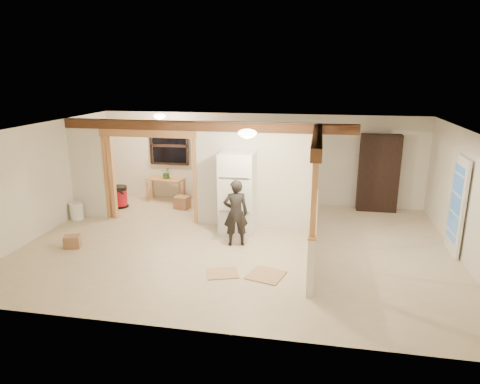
% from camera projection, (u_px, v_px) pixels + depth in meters
% --- Properties ---
extents(floor, '(9.00, 6.50, 0.01)m').
position_uv_depth(floor, '(237.00, 245.00, 9.23)').
color(floor, beige).
rests_on(floor, ground).
extents(ceiling, '(9.00, 6.50, 0.01)m').
position_uv_depth(ceiling, '(237.00, 128.00, 8.55)').
color(ceiling, white).
extents(wall_back, '(9.00, 0.01, 2.50)m').
position_uv_depth(wall_back, '(259.00, 159.00, 11.97)').
color(wall_back, silver).
rests_on(wall_back, floor).
extents(wall_front, '(9.00, 0.01, 2.50)m').
position_uv_depth(wall_front, '(192.00, 250.00, 5.81)').
color(wall_front, silver).
rests_on(wall_front, floor).
extents(wall_left, '(0.01, 6.50, 2.50)m').
position_uv_depth(wall_left, '(42.00, 179.00, 9.68)').
color(wall_left, silver).
rests_on(wall_left, floor).
extents(wall_right, '(0.01, 6.50, 2.50)m').
position_uv_depth(wall_right, '(470.00, 200.00, 8.10)').
color(wall_right, silver).
rests_on(wall_right, floor).
extents(partition_left_stub, '(0.90, 0.12, 2.50)m').
position_uv_depth(partition_left_stub, '(88.00, 169.00, 10.74)').
color(partition_left_stub, silver).
rests_on(partition_left_stub, floor).
extents(partition_center, '(2.80, 0.12, 2.50)m').
position_uv_depth(partition_center, '(255.00, 176.00, 9.99)').
color(partition_center, silver).
rests_on(partition_center, floor).
extents(doorway_frame, '(2.46, 0.14, 2.20)m').
position_uv_depth(doorway_frame, '(150.00, 177.00, 10.49)').
color(doorway_frame, tan).
rests_on(doorway_frame, floor).
extents(header_beam_back, '(7.00, 0.18, 0.22)m').
position_uv_depth(header_beam_back, '(204.00, 126.00, 9.90)').
color(header_beam_back, brown).
rests_on(header_beam_back, ceiling).
extents(header_beam_right, '(0.18, 3.30, 0.22)m').
position_uv_depth(header_beam_right, '(317.00, 140.00, 7.93)').
color(header_beam_right, brown).
rests_on(header_beam_right, ceiling).
extents(pony_wall, '(0.12, 3.20, 1.00)m').
position_uv_depth(pony_wall, '(313.00, 234.00, 8.43)').
color(pony_wall, silver).
rests_on(pony_wall, floor).
extents(stud_partition, '(0.14, 3.20, 1.32)m').
position_uv_depth(stud_partition, '(315.00, 177.00, 8.12)').
color(stud_partition, tan).
rests_on(stud_partition, pony_wall).
extents(window_back, '(1.12, 0.10, 1.10)m').
position_uv_depth(window_back, '(169.00, 146.00, 12.27)').
color(window_back, black).
rests_on(window_back, wall_back).
extents(french_door, '(0.12, 0.86, 2.00)m').
position_uv_depth(french_door, '(457.00, 206.00, 8.56)').
color(french_door, white).
rests_on(french_door, floor).
extents(ceiling_dome_main, '(0.36, 0.36, 0.16)m').
position_uv_depth(ceiling_dome_main, '(247.00, 133.00, 8.03)').
color(ceiling_dome_main, '#FFEABF').
rests_on(ceiling_dome_main, ceiling).
extents(ceiling_dome_util, '(0.32, 0.32, 0.14)m').
position_uv_depth(ceiling_dome_util, '(160.00, 116.00, 11.17)').
color(ceiling_dome_util, '#FFEABF').
rests_on(ceiling_dome_util, ceiling).
extents(hanging_bulb, '(0.07, 0.07, 0.07)m').
position_uv_depth(hanging_bulb, '(169.00, 132.00, 10.50)').
color(hanging_bulb, '#FFD88C').
rests_on(hanging_bulb, ceiling).
extents(refrigerator, '(0.77, 0.75, 1.88)m').
position_uv_depth(refrigerator, '(238.00, 193.00, 9.72)').
color(refrigerator, white).
rests_on(refrigerator, floor).
extents(woman, '(0.61, 0.49, 1.45)m').
position_uv_depth(woman, '(236.00, 213.00, 9.02)').
color(woman, black).
rests_on(woman, floor).
extents(work_table, '(1.14, 0.74, 0.66)m').
position_uv_depth(work_table, '(166.00, 189.00, 12.30)').
color(work_table, tan).
rests_on(work_table, floor).
extents(potted_plant, '(0.33, 0.29, 0.35)m').
position_uv_depth(potted_plant, '(167.00, 173.00, 12.11)').
color(potted_plant, '#255325').
rests_on(potted_plant, work_table).
extents(shop_vac, '(0.59, 0.59, 0.61)m').
position_uv_depth(shop_vac, '(120.00, 196.00, 11.71)').
color(shop_vac, '#AD0F1A').
rests_on(shop_vac, floor).
extents(bookshelf, '(1.02, 0.34, 2.05)m').
position_uv_depth(bookshelf, '(379.00, 173.00, 11.24)').
color(bookshelf, black).
rests_on(bookshelf, floor).
extents(bucket, '(0.35, 0.35, 0.41)m').
position_uv_depth(bucket, '(76.00, 211.00, 10.79)').
color(bucket, white).
rests_on(bucket, floor).
extents(box_util_a, '(0.45, 0.40, 0.33)m').
position_uv_depth(box_util_a, '(182.00, 202.00, 11.65)').
color(box_util_a, '#9E6F4C').
rests_on(box_util_a, floor).
extents(box_util_b, '(0.36, 0.36, 0.27)m').
position_uv_depth(box_util_b, '(108.00, 208.00, 11.27)').
color(box_util_b, '#9E6F4C').
rests_on(box_util_b, floor).
extents(box_front, '(0.39, 0.35, 0.26)m').
position_uv_depth(box_front, '(72.00, 242.00, 9.04)').
color(box_front, '#9E6F4C').
rests_on(box_front, floor).
extents(floor_panel_near, '(0.75, 0.75, 0.02)m').
position_uv_depth(floor_panel_near, '(266.00, 275.00, 7.81)').
color(floor_panel_near, tan).
rests_on(floor_panel_near, floor).
extents(floor_panel_far, '(0.69, 0.62, 0.02)m').
position_uv_depth(floor_panel_far, '(222.00, 273.00, 7.88)').
color(floor_panel_far, tan).
rests_on(floor_panel_far, floor).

